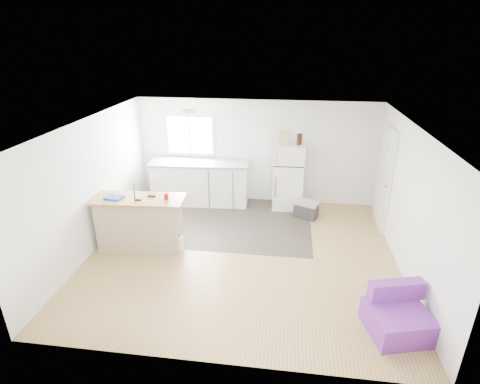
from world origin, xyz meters
name	(u,v)px	position (x,y,z in m)	size (l,w,h in m)	color
room	(242,194)	(0.00, 0.00, 1.20)	(5.51, 5.01, 2.41)	olive
vinyl_zone	(216,220)	(-0.73, 1.25, 0.00)	(4.05, 2.50, 0.00)	#2D2621
window	(190,135)	(-1.55, 2.49, 1.55)	(1.18, 0.06, 0.98)	white
interior_door	(385,179)	(2.72, 1.55, 1.02)	(0.11, 0.92, 2.10)	white
ceiling_fixture	(188,111)	(-1.20, 1.20, 2.36)	(0.30, 0.30, 0.07)	white
kitchen_cabinets	(200,182)	(-1.27, 2.15, 0.52)	(2.31, 0.84, 1.31)	white
peninsula	(140,223)	(-1.91, 0.01, 0.51)	(1.68, 0.73, 1.01)	tan
refrigerator	(288,176)	(0.77, 2.17, 0.75)	(0.68, 0.65, 1.51)	white
cooler	(306,209)	(1.21, 1.67, 0.19)	(0.59, 0.50, 0.38)	#2A2A2C
purple_seat	(397,316)	(2.32, -1.62, 0.23)	(0.92, 0.90, 0.63)	purple
cleaner_jug	(179,244)	(-1.16, -0.04, 0.15)	(0.18, 0.16, 0.34)	white
mop	(132,239)	(-2.04, -0.13, 0.23)	(0.31, 0.36, 1.37)	green
red_cup	(166,196)	(-1.37, 0.03, 1.07)	(0.08, 0.08, 0.12)	#BA0B0C
blue_tray	(114,197)	(-2.31, -0.06, 1.03)	(0.30, 0.22, 0.04)	#1248AF
tool_a	(152,196)	(-1.67, 0.11, 1.02)	(0.14, 0.05, 0.03)	black
tool_b	(138,200)	(-1.84, -0.09, 1.02)	(0.10, 0.04, 0.03)	black
cardboard_box	(284,138)	(0.64, 2.09, 1.66)	(0.20, 0.10, 0.30)	tan
bottle_left	(298,139)	(0.95, 2.12, 1.63)	(0.07, 0.07, 0.25)	#351509
bottle_right	(301,139)	(1.00, 2.17, 1.63)	(0.07, 0.07, 0.25)	#351509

